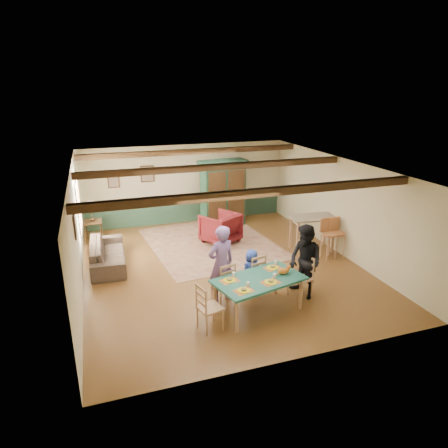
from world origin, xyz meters
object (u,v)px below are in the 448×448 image
object	(u,v)px
bar_stool_right	(337,238)
dining_chair_end_right	(301,277)
counter_table	(312,233)
bar_stool_left	(329,239)
armoire	(223,194)
dining_table	(258,295)
table_lamp	(92,212)
person_woman	(305,262)
person_child	(251,271)
dining_chair_end_left	(210,307)
end_table	(94,231)
cat	(283,270)
sofa	(108,254)
person_man	(221,264)
dining_chair_far_left	(223,282)
dining_chair_far_right	(253,273)
armchair	(220,228)

from	to	relation	value
bar_stool_right	dining_chair_end_right	bearing A→B (deg)	-148.34
counter_table	bar_stool_right	world-z (taller)	bar_stool_right
bar_stool_left	armoire	bearing A→B (deg)	112.94
dining_table	table_lamp	distance (m)	6.28
person_woman	person_child	distance (m)	1.24
person_woman	bar_stool_right	xyz separation A→B (m)	(1.96, 1.68, -0.29)
dining_chair_end_left	armoire	world-z (taller)	armoire
end_table	dining_chair_end_right	bearing A→B (deg)	-49.35
dining_table	person_child	size ratio (longest dim) A/B	1.79
armoire	counter_table	world-z (taller)	armoire
counter_table	cat	bearing A→B (deg)	-130.40
sofa	bar_stool_right	size ratio (longest dim) A/B	1.98
cat	counter_table	bearing A→B (deg)	35.61
sofa	armoire	bearing A→B (deg)	-60.10
person_woman	armoire	distance (m)	5.21
dining_chair_end_right	end_table	distance (m)	6.70
dining_table	dining_chair_end_right	xyz separation A→B (m)	(1.14, 0.29, 0.10)
dining_table	person_man	world-z (taller)	person_man
person_woman	dining_chair_end_left	bearing A→B (deg)	-90.00
cat	end_table	world-z (taller)	cat
dining_chair_far_left	bar_stool_left	bearing A→B (deg)	-172.87
dining_chair_far_right	counter_table	xyz separation A→B (m)	(2.56, 1.82, 0.03)
dining_chair_end_right	armchair	size ratio (longest dim) A/B	0.96
person_man	person_woman	xyz separation A→B (m)	(1.84, -0.39, -0.04)
person_man	sofa	world-z (taller)	person_man
dining_chair_far_left	dining_chair_far_right	distance (m)	0.82
dining_chair_far_right	sofa	size ratio (longest dim) A/B	0.44
dining_chair_end_left	bar_stool_left	size ratio (longest dim) A/B	0.86
person_woman	end_table	size ratio (longest dim) A/B	2.58
person_man	armchair	distance (m)	3.56
person_woman	table_lamp	xyz separation A→B (m)	(-4.46, 5.05, 0.11)
dining_chair_end_right	person_man	distance (m)	1.83
dining_chair_far_left	cat	bearing A→B (deg)	139.20
dining_chair_far_right	end_table	size ratio (longest dim) A/B	1.49
dining_chair_far_right	bar_stool_right	bearing A→B (deg)	-172.53
dining_chair_far_left	armoire	distance (m)	5.19
person_man	end_table	xyz separation A→B (m)	(-2.62, 4.67, -0.56)
armchair	sofa	distance (m)	3.42
cat	table_lamp	distance (m)	6.54
dining_chair_far_right	dining_chair_end_left	xyz separation A→B (m)	(-1.36, -1.10, 0.00)
dining_table	dining_chair_end_right	size ratio (longest dim) A/B	1.89
dining_table	armchair	world-z (taller)	armchair
dining_table	dining_chair_end_left	bearing A→B (deg)	-166.01
bar_stool_right	dining_chair_far_left	bearing A→B (deg)	-168.00
cat	bar_stool_right	bearing A→B (deg)	22.58
person_child	bar_stool_right	bearing A→B (deg)	-173.99
table_lamp	dining_table	bearing A→B (deg)	-59.05
person_man	sofa	distance (m)	3.63
dining_chair_far_right	person_man	xyz separation A→B (m)	(-0.82, -0.12, 0.40)
table_lamp	bar_stool_right	distance (m)	7.26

